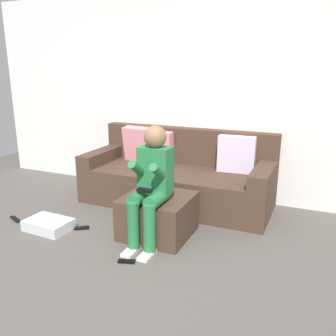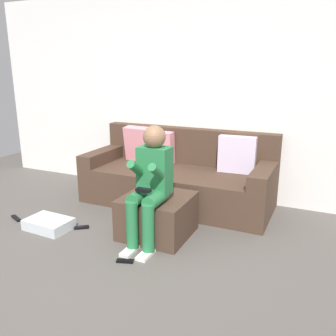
{
  "view_description": "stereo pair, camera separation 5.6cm",
  "coord_description": "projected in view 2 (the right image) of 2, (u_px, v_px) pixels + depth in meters",
  "views": [
    {
      "loc": [
        1.62,
        -2.01,
        1.66
      ],
      "look_at": [
        0.08,
        1.48,
        0.59
      ],
      "focal_mm": 38.47,
      "sensor_mm": 36.0,
      "label": 1
    },
    {
      "loc": [
        1.67,
        -1.99,
        1.66
      ],
      "look_at": [
        0.08,
        1.48,
        0.59
      ],
      "focal_mm": 38.47,
      "sensor_mm": 36.0,
      "label": 2
    }
  ],
  "objects": [
    {
      "name": "ground_plane",
      "position": [
        82.0,
        284.0,
        2.86
      ],
      "size": [
        8.02,
        8.02,
        0.0
      ],
      "primitive_type": "plane",
      "color": "#544F49"
    },
    {
      "name": "wall_back",
      "position": [
        193.0,
        96.0,
        4.63
      ],
      "size": [
        6.17,
        0.1,
        2.61
      ],
      "primitive_type": "cube",
      "color": "white",
      "rests_on": "ground_plane"
    },
    {
      "name": "couch_sectional",
      "position": [
        178.0,
        177.0,
        4.51
      ],
      "size": [
        2.32,
        0.93,
        0.9
      ],
      "color": "#473326",
      "rests_on": "ground_plane"
    },
    {
      "name": "ottoman",
      "position": [
        157.0,
        216.0,
        3.65
      ],
      "size": [
        0.66,
        0.65,
        0.42
      ],
      "primitive_type": "cube",
      "color": "#473326",
      "rests_on": "ground_plane"
    },
    {
      "name": "person_seated",
      "position": [
        150.0,
        181.0,
        3.38
      ],
      "size": [
        0.3,
        0.59,
        1.14
      ],
      "color": "#26723F",
      "rests_on": "ground_plane"
    },
    {
      "name": "storage_bin",
      "position": [
        49.0,
        224.0,
        3.82
      ],
      "size": [
        0.49,
        0.34,
        0.11
      ],
      "primitive_type": "cube",
      "rotation": [
        0.0,
        0.0,
        -0.05
      ],
      "color": "silver",
      "rests_on": "ground_plane"
    },
    {
      "name": "remote_near_ottoman",
      "position": [
        125.0,
        261.0,
        3.18
      ],
      "size": [
        0.16,
        0.09,
        0.02
      ],
      "primitive_type": "cube",
      "rotation": [
        0.0,
        0.0,
        0.32
      ],
      "color": "black",
      "rests_on": "ground_plane"
    },
    {
      "name": "remote_by_storage_bin",
      "position": [
        82.0,
        227.0,
        3.84
      ],
      "size": [
        0.16,
        0.13,
        0.02
      ],
      "primitive_type": "cube",
      "rotation": [
        0.0,
        0.0,
        0.61
      ],
      "color": "black",
      "rests_on": "ground_plane"
    },
    {
      "name": "remote_under_side_table",
      "position": [
        16.0,
        218.0,
        4.07
      ],
      "size": [
        0.2,
        0.12,
        0.02
      ],
      "primitive_type": "cube",
      "rotation": [
        0.0,
        0.0,
        -0.4
      ],
      "color": "black",
      "rests_on": "ground_plane"
    }
  ]
}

